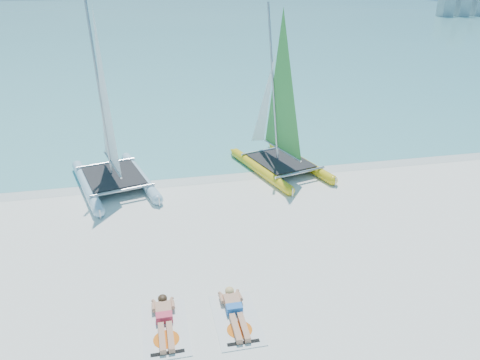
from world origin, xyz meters
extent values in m
plane|color=white|center=(0.00, 0.00, 0.00)|extent=(140.00, 140.00, 0.00)
cube|color=#7DD1D1|center=(0.00, 63.00, 0.01)|extent=(140.00, 115.00, 0.01)
cube|color=silver|center=(0.00, 5.50, 0.00)|extent=(140.00, 1.40, 0.01)
cube|color=#A6AEB6|center=(48.00, 62.00, 1.75)|extent=(2.00, 2.00, 3.50)
cube|color=#A6AEB6|center=(51.00, 62.00, 2.50)|extent=(2.00, 2.00, 5.00)
cube|color=#A6AEB6|center=(54.00, 62.00, 1.40)|extent=(2.00, 2.00, 2.80)
cylinder|color=#BBE6F7|center=(-4.29, 5.08, 0.19)|extent=(1.44, 4.29, 0.38)
cone|color=#BBE6F7|center=(-4.88, 7.39, 0.19)|extent=(0.49, 0.63, 0.36)
cylinder|color=#BBE6F7|center=(-2.42, 5.56, 0.19)|extent=(1.44, 4.29, 0.38)
cone|color=#BBE6F7|center=(-3.01, 7.87, 0.19)|extent=(0.49, 0.63, 0.36)
cube|color=black|center=(-3.36, 5.32, 0.41)|extent=(2.39, 2.77, 0.03)
cylinder|color=#ADAEB4|center=(-3.55, 6.07, 3.38)|extent=(0.37, 1.12, 5.96)
cylinder|color=yellow|center=(2.09, 5.24, 0.18)|extent=(1.48, 4.13, 0.37)
cone|color=yellow|center=(1.47, 7.46, 0.18)|extent=(0.48, 0.61, 0.35)
cylinder|color=yellow|center=(3.89, 5.74, 0.18)|extent=(1.48, 4.13, 0.37)
cone|color=yellow|center=(3.27, 7.96, 0.18)|extent=(0.48, 0.61, 0.35)
cube|color=black|center=(2.99, 5.49, 0.40)|extent=(2.35, 2.70, 0.03)
cylinder|color=#ADAEB4|center=(2.79, 6.21, 3.27)|extent=(0.38, 1.08, 5.76)
cube|color=white|center=(-2.04, -2.56, 0.01)|extent=(1.00, 1.85, 0.02)
cube|color=tan|center=(-2.04, -2.13, 0.12)|extent=(0.36, 0.55, 0.17)
cube|color=#D4324C|center=(-2.04, -2.33, 0.12)|extent=(0.37, 0.22, 0.17)
cube|color=tan|center=(-2.04, -2.93, 0.09)|extent=(0.31, 0.85, 0.13)
sphere|color=tan|center=(-2.04, -1.76, 0.16)|extent=(0.21, 0.21, 0.21)
ellipsoid|color=#352213|center=(-2.04, -1.75, 0.20)|extent=(0.22, 0.24, 0.15)
cube|color=white|center=(-0.45, -2.60, 0.01)|extent=(1.00, 1.85, 0.02)
cube|color=tan|center=(-0.45, -2.17, 0.12)|extent=(0.36, 0.55, 0.17)
cube|color=blue|center=(-0.45, -2.37, 0.12)|extent=(0.37, 0.22, 0.17)
cube|color=tan|center=(-0.45, -2.97, 0.09)|extent=(0.31, 0.85, 0.13)
sphere|color=tan|center=(-0.45, -1.80, 0.16)|extent=(0.21, 0.21, 0.21)
ellipsoid|color=#DFB169|center=(-0.45, -1.79, 0.20)|extent=(0.22, 0.24, 0.15)
camera|label=1|loc=(-2.11, -10.75, 7.23)|focal=35.00mm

